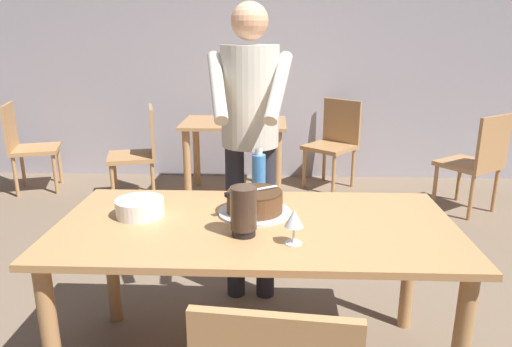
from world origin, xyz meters
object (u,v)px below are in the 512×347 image
Objects in this scene: background_chair_1 at (27,144)px; water_bottle at (258,175)px; hurricane_lamp at (244,211)px; background_chair_2 at (477,160)px; main_dining_table at (256,244)px; background_chair_0 at (140,150)px; background_table at (234,138)px; wine_glass_near at (294,220)px; cake_knife at (241,192)px; background_chair_3 at (334,140)px; plate_stack at (140,208)px; cake_on_platter at (255,203)px; person_cutting_cake at (250,124)px.

water_bottle is at bearing -42.75° from background_chair_1.
background_chair_2 is at bearing 50.00° from hurricane_lamp.
background_chair_0 is at bearing 116.92° from main_dining_table.
wine_glass_near is at bearing -80.32° from background_table.
background_chair_0 is 1.00× the size of background_chair_2.
background_chair_3 reaches higher than cake_knife.
cake_knife is 3.45m from background_chair_1.
water_bottle is 0.28× the size of background_chair_3.
background_chair_1 reaches higher than plate_stack.
background_chair_1 is 4.30m from background_chair_2.
background_chair_3 is at bearing 66.34° from plate_stack.
background_table is (-0.47, 2.76, -0.28)m from wine_glass_near.
water_bottle is 2.37m from background_chair_0.
background_chair_3 is at bearing 147.30° from background_chair_2.
plate_stack is 0.88× the size of water_bottle.
wine_glass_near reaches higher than plate_stack.
plate_stack is (-0.53, -0.05, -0.01)m from cake_on_platter.
person_cutting_cake is at bearing 88.81° from cake_knife.
cake_knife is 1.14× the size of hurricane_lamp.
cake_knife is (-0.07, 0.08, 0.22)m from main_dining_table.
hurricane_lamp reaches higher than background_table.
main_dining_table reaches higher than background_table.
person_cutting_cake is (-0.22, 0.86, 0.22)m from wine_glass_near.
cake_knife is 0.14× the size of person_cutting_cake.
cake_on_platter is at bearing -132.76° from background_chair_2.
wine_glass_near is (0.23, -0.29, -0.01)m from cake_knife.
background_table is (-0.25, 1.91, -0.50)m from person_cutting_cake.
main_dining_table is 3.54m from background_chair_1.
cake_knife is 2.85m from background_chair_2.
main_dining_table is 2.67m from background_chair_0.
background_table is at bearing 98.01° from water_bottle.
wine_glass_near is 0.16× the size of background_chair_3.
cake_knife reaches higher than background_table.
cake_on_platter is 2.77m from background_chair_2.
cake_on_platter is 2.47m from background_table.
main_dining_table is at bearing -46.94° from cake_knife.
person_cutting_cake reaches higher than background_chair_1.
main_dining_table is at bearing -6.74° from plate_stack.
background_chair_0 is (-1.16, 2.51, -0.37)m from hurricane_lamp.
background_chair_0 is 1.00× the size of background_chair_3.
background_chair_1 is at bearing 133.02° from cake_knife.
plate_stack is at bearing 158.06° from hurricane_lamp.
water_bottle is (-0.00, 0.36, 0.22)m from main_dining_table.
background_chair_0 is at bearing -10.04° from background_chair_1.
background_table is at bearing 96.97° from main_dining_table.
cake_knife is 0.27× the size of background_chair_0.
main_dining_table is 0.42m from water_bottle.
background_chair_2 is at bearing 54.06° from wine_glass_near.
water_bottle reaches higher than plate_stack.
plate_stack is at bearing -95.13° from background_table.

